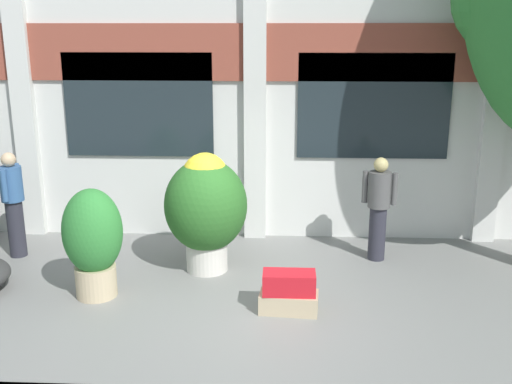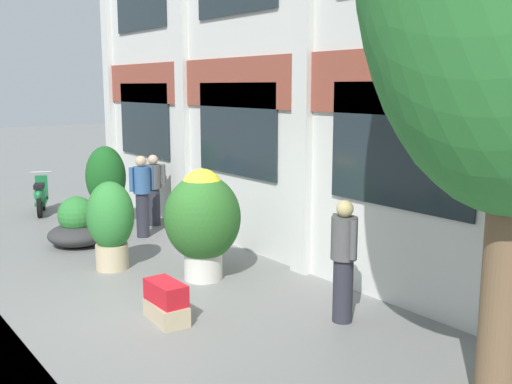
{
  "view_description": "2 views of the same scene",
  "coord_description": "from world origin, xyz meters",
  "px_view_note": "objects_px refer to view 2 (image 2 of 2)",
  "views": [
    {
      "loc": [
        0.48,
        -7.02,
        3.51
      ],
      "look_at": [
        0.08,
        1.41,
        1.16
      ],
      "focal_mm": 42.0,
      "sensor_mm": 36.0,
      "label": 1
    },
    {
      "loc": [
        7.25,
        -3.52,
        3.04
      ],
      "look_at": [
        0.61,
        1.35,
        1.58
      ],
      "focal_mm": 42.0,
      "sensor_mm": 36.0,
      "label": 2
    }
  ],
  "objects_px": {
    "resident_near_plants": "(154,188)",
    "potted_plant_square_trough": "(166,302)",
    "potted_plant_ribbed_drum": "(203,217)",
    "potted_plant_stone_basin": "(106,180)",
    "resident_by_doorway": "(142,194)",
    "resident_watching_tracks": "(344,257)",
    "potted_plant_wide_bowl": "(77,227)",
    "potted_plant_fluted_column": "(111,222)",
    "scooter_near_curb": "(41,196)"
  },
  "relations": [
    {
      "from": "resident_by_doorway",
      "to": "scooter_near_curb",
      "type": "bearing_deg",
      "value": -162.64
    },
    {
      "from": "potted_plant_stone_basin",
      "to": "potted_plant_wide_bowl",
      "type": "bearing_deg",
      "value": -40.58
    },
    {
      "from": "scooter_near_curb",
      "to": "resident_watching_tracks",
      "type": "height_order",
      "value": "resident_watching_tracks"
    },
    {
      "from": "scooter_near_curb",
      "to": "resident_near_plants",
      "type": "distance_m",
      "value": 3.16
    },
    {
      "from": "potted_plant_wide_bowl",
      "to": "potted_plant_square_trough",
      "type": "height_order",
      "value": "potted_plant_wide_bowl"
    },
    {
      "from": "resident_by_doorway",
      "to": "resident_watching_tracks",
      "type": "height_order",
      "value": "resident_by_doorway"
    },
    {
      "from": "scooter_near_curb",
      "to": "resident_watching_tracks",
      "type": "bearing_deg",
      "value": -151.41
    },
    {
      "from": "potted_plant_wide_bowl",
      "to": "resident_near_plants",
      "type": "height_order",
      "value": "resident_near_plants"
    },
    {
      "from": "potted_plant_square_trough",
      "to": "resident_watching_tracks",
      "type": "xyz_separation_m",
      "value": [
        1.37,
        1.85,
        0.61
      ]
    },
    {
      "from": "potted_plant_fluted_column",
      "to": "potted_plant_ribbed_drum",
      "type": "bearing_deg",
      "value": 34.84
    },
    {
      "from": "potted_plant_square_trough",
      "to": "resident_near_plants",
      "type": "xyz_separation_m",
      "value": [
        -5.06,
        2.39,
        0.59
      ]
    },
    {
      "from": "scooter_near_curb",
      "to": "resident_watching_tracks",
      "type": "relative_size",
      "value": 0.82
    },
    {
      "from": "resident_by_doorway",
      "to": "potted_plant_fluted_column",
      "type": "bearing_deg",
      "value": -38.37
    },
    {
      "from": "potted_plant_stone_basin",
      "to": "resident_near_plants",
      "type": "relative_size",
      "value": 1.11
    },
    {
      "from": "potted_plant_square_trough",
      "to": "scooter_near_curb",
      "type": "relative_size",
      "value": 0.58
    },
    {
      "from": "potted_plant_square_trough",
      "to": "resident_near_plants",
      "type": "height_order",
      "value": "resident_near_plants"
    },
    {
      "from": "potted_plant_stone_basin",
      "to": "resident_near_plants",
      "type": "height_order",
      "value": "potted_plant_stone_basin"
    },
    {
      "from": "potted_plant_ribbed_drum",
      "to": "scooter_near_curb",
      "type": "height_order",
      "value": "potted_plant_ribbed_drum"
    },
    {
      "from": "potted_plant_fluted_column",
      "to": "resident_near_plants",
      "type": "height_order",
      "value": "resident_near_plants"
    },
    {
      "from": "potted_plant_stone_basin",
      "to": "potted_plant_ribbed_drum",
      "type": "height_order",
      "value": "potted_plant_ribbed_drum"
    },
    {
      "from": "resident_near_plants",
      "to": "scooter_near_curb",
      "type": "bearing_deg",
      "value": -121.7
    },
    {
      "from": "potted_plant_wide_bowl",
      "to": "resident_near_plants",
      "type": "relative_size",
      "value": 0.72
    },
    {
      "from": "resident_by_doorway",
      "to": "resident_watching_tracks",
      "type": "xyz_separation_m",
      "value": [
        5.63,
        0.13,
        -0.03
      ]
    },
    {
      "from": "potted_plant_fluted_column",
      "to": "resident_near_plants",
      "type": "bearing_deg",
      "value": 140.56
    },
    {
      "from": "potted_plant_stone_basin",
      "to": "resident_near_plants",
      "type": "distance_m",
      "value": 1.08
    },
    {
      "from": "potted_plant_wide_bowl",
      "to": "resident_near_plants",
      "type": "bearing_deg",
      "value": 108.67
    },
    {
      "from": "resident_by_doorway",
      "to": "resident_watching_tracks",
      "type": "distance_m",
      "value": 5.63
    },
    {
      "from": "resident_near_plants",
      "to": "potted_plant_square_trough",
      "type": "bearing_deg",
      "value": 0.73
    },
    {
      "from": "resident_watching_tracks",
      "to": "potted_plant_stone_basin",
      "type": "bearing_deg",
      "value": -73.72
    },
    {
      "from": "scooter_near_curb",
      "to": "resident_by_doorway",
      "type": "distance_m",
      "value": 3.62
    },
    {
      "from": "resident_near_plants",
      "to": "potted_plant_ribbed_drum",
      "type": "bearing_deg",
      "value": 10.24
    },
    {
      "from": "potted_plant_fluted_column",
      "to": "scooter_near_curb",
      "type": "bearing_deg",
      "value": 175.93
    },
    {
      "from": "potted_plant_fluted_column",
      "to": "potted_plant_wide_bowl",
      "type": "bearing_deg",
      "value": 177.96
    },
    {
      "from": "potted_plant_stone_basin",
      "to": "potted_plant_ribbed_drum",
      "type": "relative_size",
      "value": 0.98
    },
    {
      "from": "potted_plant_square_trough",
      "to": "resident_by_doorway",
      "type": "xyz_separation_m",
      "value": [
        -4.26,
        1.72,
        0.64
      ]
    },
    {
      "from": "potted_plant_square_trough",
      "to": "resident_watching_tracks",
      "type": "height_order",
      "value": "resident_watching_tracks"
    },
    {
      "from": "potted_plant_square_trough",
      "to": "resident_by_doorway",
      "type": "height_order",
      "value": "resident_by_doorway"
    },
    {
      "from": "potted_plant_wide_bowl",
      "to": "potted_plant_stone_basin",
      "type": "distance_m",
      "value": 1.9
    },
    {
      "from": "potted_plant_wide_bowl",
      "to": "scooter_near_curb",
      "type": "relative_size",
      "value": 0.86
    },
    {
      "from": "potted_plant_square_trough",
      "to": "potted_plant_wide_bowl",
      "type": "bearing_deg",
      "value": 174.66
    },
    {
      "from": "resident_near_plants",
      "to": "potted_plant_fluted_column",
      "type": "bearing_deg",
      "value": -13.47
    },
    {
      "from": "resident_watching_tracks",
      "to": "resident_near_plants",
      "type": "bearing_deg",
      "value": -80.68
    },
    {
      "from": "potted_plant_square_trough",
      "to": "scooter_near_curb",
      "type": "distance_m",
      "value": 7.74
    },
    {
      "from": "potted_plant_square_trough",
      "to": "resident_by_doorway",
      "type": "relative_size",
      "value": 0.46
    },
    {
      "from": "potted_plant_wide_bowl",
      "to": "resident_by_doorway",
      "type": "height_order",
      "value": "resident_by_doorway"
    },
    {
      "from": "potted_plant_ribbed_drum",
      "to": "potted_plant_fluted_column",
      "type": "xyz_separation_m",
      "value": [
        -1.37,
        -0.95,
        -0.2
      ]
    },
    {
      "from": "potted_plant_ribbed_drum",
      "to": "potted_plant_square_trough",
      "type": "height_order",
      "value": "potted_plant_ribbed_drum"
    },
    {
      "from": "potted_plant_fluted_column",
      "to": "scooter_near_curb",
      "type": "distance_m",
      "value": 5.15
    },
    {
      "from": "potted_plant_fluted_column",
      "to": "potted_plant_square_trough",
      "type": "xyz_separation_m",
      "value": [
        2.58,
        -0.35,
        -0.56
      ]
    },
    {
      "from": "potted_plant_stone_basin",
      "to": "resident_watching_tracks",
      "type": "distance_m",
      "value": 7.13
    }
  ]
}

